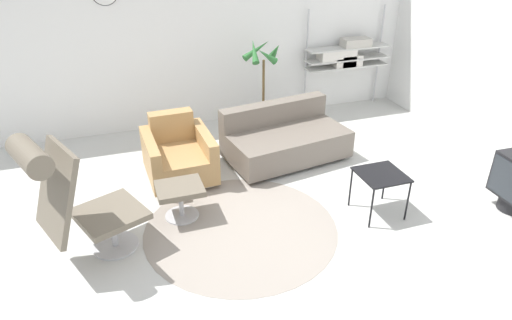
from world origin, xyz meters
The scene contains 10 objects.
ground_plane centered at (0.00, 0.00, 0.00)m, with size 12.00×12.00×0.00m, color silver.
wall_back centered at (0.00, 2.73, 1.40)m, with size 12.00×0.09×2.80m.
round_rug centered at (-0.09, -0.16, 0.00)m, with size 1.99×1.99×0.01m.
lounge_chair centered at (-1.62, -0.16, 0.75)m, with size 1.08×0.88×1.29m.
ottoman centered at (-0.62, 0.26, 0.28)m, with size 0.48×0.41×0.38m.
armchair_red centered at (-0.49, 1.12, 0.27)m, with size 0.80×0.91×0.74m.
couch_low centered at (0.92, 1.17, 0.25)m, with size 1.65×1.11×0.68m.
side_table centered at (1.39, -0.35, 0.44)m, with size 0.47×0.47×0.48m.
potted_plant centered at (0.95, 2.10, 0.57)m, with size 0.50×0.50×1.36m.
shelf_unit centered at (2.48, 2.51, 0.89)m, with size 1.38×0.28×1.62m.
Camera 1 is at (-1.16, -3.82, 2.85)m, focal length 32.00 mm.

